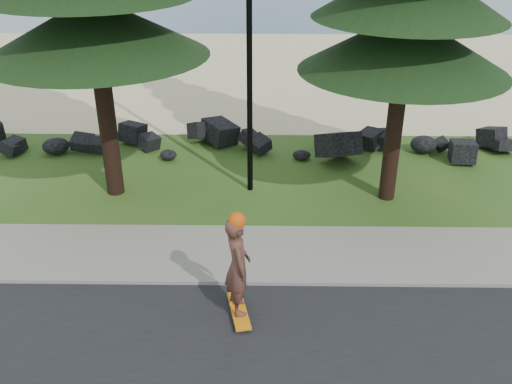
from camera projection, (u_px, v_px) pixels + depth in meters
ground at (247, 258)px, 12.18m from camera, size 160.00×160.00×0.00m
kerb at (245, 281)px, 11.36m from camera, size 160.00×0.20×0.10m
sidewalk at (247, 251)px, 12.34m from camera, size 160.00×2.00×0.08m
beach_sand at (256, 71)px, 25.02m from camera, size 160.00×15.00×0.01m
seawall_boulders at (252, 153)px, 17.14m from camera, size 60.00×2.40×1.10m
lamp_post at (249, 30)px, 13.10m from camera, size 0.25×0.14×8.14m
skateboarder at (238, 266)px, 10.04m from camera, size 0.60×1.18×2.14m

